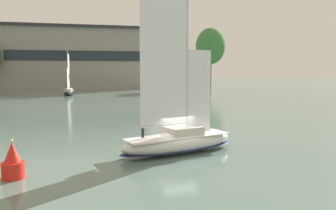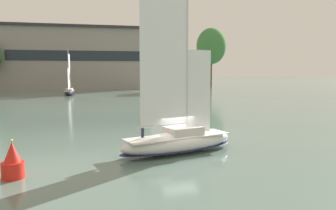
% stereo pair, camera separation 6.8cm
% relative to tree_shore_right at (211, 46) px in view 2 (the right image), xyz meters
% --- Properties ---
extents(ground_plane, '(400.00, 400.00, 0.00)m').
position_rel_tree_shore_right_xyz_m(ground_plane, '(-28.93, -68.38, -12.25)').
color(ground_plane, slate).
extents(waterfront_building, '(41.29, 18.77, 17.66)m').
position_rel_tree_shore_right_xyz_m(waterfront_building, '(-37.41, 11.64, -3.38)').
color(waterfront_building, gray).
rests_on(waterfront_building, ground).
extents(tree_shore_right, '(8.50, 8.50, 17.50)m').
position_rel_tree_shore_right_xyz_m(tree_shore_right, '(0.00, 0.00, 0.00)').
color(tree_shore_right, brown).
rests_on(tree_shore_right, ground).
extents(sailboat_main, '(9.04, 4.70, 11.96)m').
position_rel_tree_shore_right_xyz_m(sailboat_main, '(-28.92, -68.37, -11.28)').
color(sailboat_main, silver).
rests_on(sailboat_main, ground).
extents(sailboat_moored_near_marina, '(2.49, 7.40, 10.03)m').
position_rel_tree_shore_right_xyz_m(sailboat_moored_near_marina, '(-38.88, -14.01, -11.41)').
color(sailboat_moored_near_marina, '#232328').
rests_on(sailboat_moored_near_marina, ground).
extents(channel_buoy, '(1.18, 1.18, 2.12)m').
position_rel_tree_shore_right_xyz_m(channel_buoy, '(-38.93, -71.43, -11.40)').
color(channel_buoy, red).
rests_on(channel_buoy, ground).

